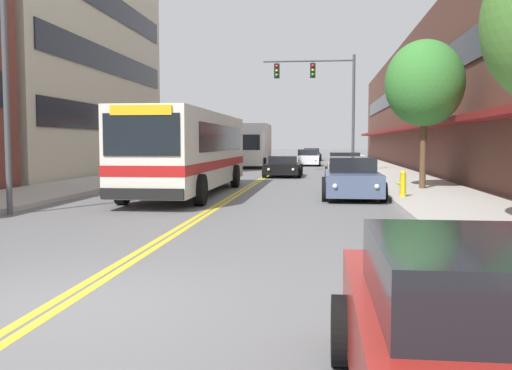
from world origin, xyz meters
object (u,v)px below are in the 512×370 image
Objects in this scene: car_slate_blue_parked_right_mid at (352,179)px; traffic_signal_mast at (324,90)px; street_lamp_left_near at (13,53)px; street_tree_right_mid at (425,84)px; car_champagne_parked_left_near at (209,163)px; box_truck at (252,145)px; car_navy_moving_lead at (312,155)px; car_black_moving_third at (283,167)px; car_white_moving_second at (308,158)px; car_beige_parked_right_far at (344,167)px; car_red_parked_right_foreground at (496,355)px; city_bus at (190,149)px; fire_hydrant at (403,183)px.

traffic_signal_mast is at bearing 93.35° from car_slate_blue_parked_right_mid.
street_lamp_left_near reaches higher than street_tree_right_mid.
car_slate_blue_parked_right_mid reaches higher than car_champagne_parked_left_near.
car_champagne_parked_left_near is at bearing -105.11° from box_truck.
car_navy_moving_lead is 29.97m from car_black_moving_third.
street_lamp_left_near is (-7.14, -33.80, 3.75)m from car_white_moving_second.
car_champagne_parked_left_near is 11.25m from car_beige_parked_right_far.
car_slate_blue_parked_right_mid is at bearing -75.00° from car_black_moving_third.
street_lamp_left_near is at bearing 130.49° from car_red_parked_right_foreground.
box_truck reaches higher than car_slate_blue_parked_right_mid.
car_red_parked_right_foreground is 26.58m from car_beige_parked_right_far.
car_beige_parked_right_far is at bearing -65.65° from box_truck.
car_red_parked_right_foreground is at bearing -83.55° from car_black_moving_third.
car_champagne_parked_left_near is at bearing 88.04° from street_lamp_left_near.
car_slate_blue_parked_right_mid is at bearing -85.42° from car_white_moving_second.
city_bus reaches higher than fire_hydrant.
city_bus is 9.55m from street_tree_right_mid.
car_red_parked_right_foreground is at bearing -87.91° from car_navy_moving_lead.
car_white_moving_second is 0.60× the size of street_lamp_left_near.
city_bus is 6.28m from car_slate_blue_parked_right_mid.
street_tree_right_mid is (11.50, -14.12, 3.67)m from car_champagne_parked_left_near.
car_white_moving_second is (6.36, 11.08, 0.02)m from car_champagne_parked_left_near.
box_truck is at bearing 124.13° from traffic_signal_mast.
car_navy_moving_lead is 0.79× the size of street_tree_right_mid.
traffic_signal_mast reaches higher than car_white_moving_second.
fire_hydrant is (-1.28, -3.69, -3.70)m from street_tree_right_mid.
car_slate_blue_parked_right_mid is at bearing -86.65° from traffic_signal_mast.
city_bus is 2.04× the size of street_tree_right_mid.
car_red_parked_right_foreground is (8.60, -33.71, 0.01)m from car_champagne_parked_left_near.
car_black_moving_third is (-3.30, 29.22, -0.06)m from car_red_parked_right_foreground.
car_black_moving_third is at bearing -93.88° from car_white_moving_second.
street_lamp_left_near is (-6.08, -18.23, 3.82)m from car_black_moving_third.
city_bus reaches higher than car_black_moving_third.
car_red_parked_right_foreground is 0.60× the size of traffic_signal_mast.
fire_hydrant is at bearing -81.43° from traffic_signal_mast.
car_navy_moving_lead is (-2.16, 59.17, -0.01)m from car_red_parked_right_foreground.
fire_hydrant is (7.77, -1.98, -1.14)m from city_bus.
car_navy_moving_lead is (-2.26, 32.59, -0.05)m from car_beige_parked_right_far.
car_beige_parked_right_far is 4.31m from car_black_moving_third.
car_white_moving_second is at bearing 86.12° from car_black_moving_third.
box_truck is 1.25× the size of street_tree_right_mid.
street_lamp_left_near is at bearing -155.96° from fire_hydrant.
car_beige_parked_right_far is 18.36m from car_white_moving_second.
city_bus is at bearing -169.30° from street_tree_right_mid.
car_slate_blue_parked_right_mid is at bearing -74.95° from box_truck.
box_truck is 30.54m from street_lamp_left_near.
city_bus reaches higher than car_navy_moving_lead.
car_red_parked_right_foreground is 0.77× the size of street_tree_right_mid.
street_tree_right_mid is (12.28, 8.60, -0.10)m from street_lamp_left_near.
box_truck is 10.59m from traffic_signal_mast.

